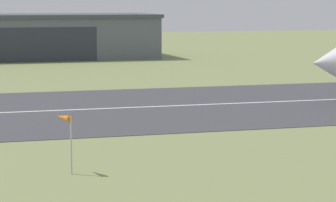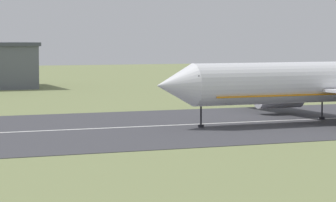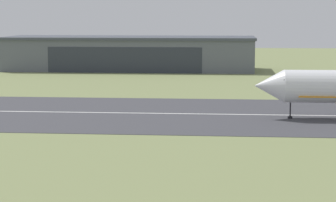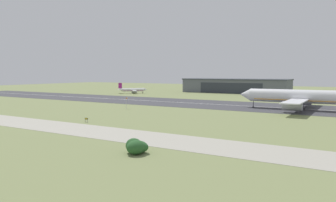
# 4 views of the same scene
# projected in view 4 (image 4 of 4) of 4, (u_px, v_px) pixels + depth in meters

# --- Properties ---
(ground_plane) EXTENTS (632.41, 632.41, 0.00)m
(ground_plane) POSITION_uv_depth(u_px,v_px,m) (117.00, 116.00, 122.89)
(ground_plane) COLOR #7A8451
(runway_strip) EXTENTS (392.41, 44.94, 0.06)m
(runway_strip) POSITION_uv_depth(u_px,v_px,m) (190.00, 103.00, 175.52)
(runway_strip) COLOR #3D3D42
(runway_strip) RESTS_ON ground_plane
(runway_centreline) EXTENTS (353.17, 0.70, 0.01)m
(runway_centreline) POSITION_uv_depth(u_px,v_px,m) (190.00, 103.00, 175.52)
(runway_centreline) COLOR silver
(runway_centreline) RESTS_ON runway_strip
(taxiway_road) EXTENTS (294.31, 15.31, 0.05)m
(taxiway_road) POSITION_uv_depth(u_px,v_px,m) (58.00, 127.00, 99.13)
(taxiway_road) COLOR #A8A393
(taxiway_road) RESTS_ON ground_plane
(hangar_building) EXTENTS (84.65, 26.55, 11.34)m
(hangar_building) POSITION_uv_depth(u_px,v_px,m) (236.00, 86.00, 264.62)
(hangar_building) COLOR slate
(hangar_building) RESTS_ON ground_plane
(airplane_landing) EXTENTS (59.00, 55.55, 18.94)m
(airplane_landing) POSITION_uv_depth(u_px,v_px,m) (305.00, 97.00, 142.19)
(airplane_landing) COLOR white
(airplane_landing) RESTS_ON ground_plane
(airplane_parked_centre) EXTENTS (20.76, 20.43, 8.25)m
(airplane_parked_centre) POSITION_uv_depth(u_px,v_px,m) (133.00, 90.00, 257.77)
(airplane_parked_centre) COLOR white
(airplane_parked_centre) RESTS_ON ground_plane
(shrub_clump) EXTENTS (4.66, 4.89, 3.06)m
(shrub_clump) POSITION_uv_depth(u_px,v_px,m) (136.00, 147.00, 66.49)
(shrub_clump) COLOR #285628
(shrub_clump) RESTS_ON ground_plane
(windsock_pole) EXTENTS (1.34, 2.55, 5.10)m
(windsock_pole) POSITION_uv_depth(u_px,v_px,m) (127.00, 99.00, 148.53)
(windsock_pole) COLOR #B7B7BC
(windsock_pole) RESTS_ON ground_plane
(runway_sign) EXTENTS (1.30, 0.13, 1.50)m
(runway_sign) POSITION_uv_depth(u_px,v_px,m) (86.00, 119.00, 107.72)
(runway_sign) COLOR #4C4C51
(runway_sign) RESTS_ON ground_plane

